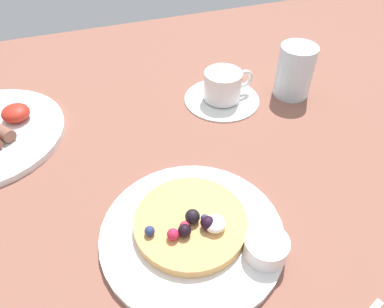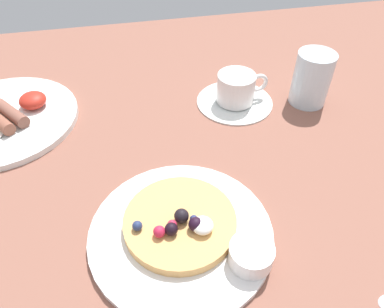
% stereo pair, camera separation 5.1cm
% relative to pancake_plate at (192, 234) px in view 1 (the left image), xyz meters
% --- Properties ---
extents(ground_plane, '(2.03, 1.22, 0.03)m').
position_rel_pancake_plate_xyz_m(ground_plane, '(0.02, 0.09, -0.02)').
color(ground_plane, brown).
extents(pancake_plate, '(0.25, 0.25, 0.01)m').
position_rel_pancake_plate_xyz_m(pancake_plate, '(0.00, 0.00, 0.00)').
color(pancake_plate, white).
rests_on(pancake_plate, ground_plane).
extents(pancake_with_berries, '(0.15, 0.15, 0.03)m').
position_rel_pancake_plate_xyz_m(pancake_with_berries, '(0.00, 0.01, 0.01)').
color(pancake_with_berries, '#E1A55C').
rests_on(pancake_with_berries, pancake_plate).
extents(syrup_ramekin, '(0.06, 0.06, 0.03)m').
position_rel_pancake_plate_xyz_m(syrup_ramekin, '(0.08, -0.06, 0.02)').
color(syrup_ramekin, white).
rests_on(syrup_ramekin, pancake_plate).
extents(coffee_saucer, '(0.15, 0.15, 0.01)m').
position_rel_pancake_plate_xyz_m(coffee_saucer, '(0.16, 0.28, -0.00)').
color(coffee_saucer, white).
rests_on(coffee_saucer, ground_plane).
extents(coffee_cup, '(0.10, 0.07, 0.06)m').
position_rel_pancake_plate_xyz_m(coffee_cup, '(0.16, 0.28, 0.03)').
color(coffee_cup, white).
rests_on(coffee_cup, coffee_saucer).
extents(water_glass, '(0.07, 0.07, 0.10)m').
position_rel_pancake_plate_xyz_m(water_glass, '(0.30, 0.26, 0.05)').
color(water_glass, silver).
rests_on(water_glass, ground_plane).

